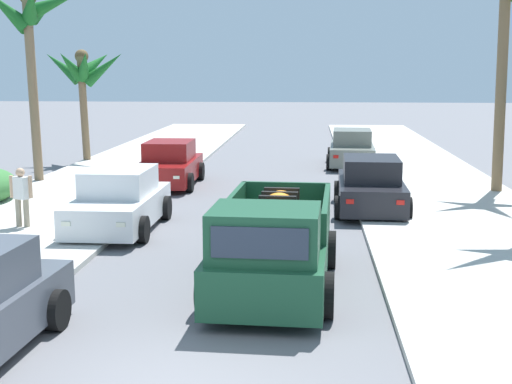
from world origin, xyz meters
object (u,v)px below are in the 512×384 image
car_left_far (169,165)px  pedestrian (21,195)px  pickup_truck (274,246)px  car_left_mid (352,149)px  palm_tree_right_fore (29,23)px  palm_tree_right_mid (83,71)px  car_left_near (371,186)px  car_right_near (119,202)px

car_left_far → pedestrian: pedestrian is taller
pickup_truck → car_left_far: size_ratio=1.24×
car_left_far → pedestrian: bearing=-107.2°
car_left_mid → pedestrian: pedestrian is taller
car_left_mid → palm_tree_right_fore: (-11.25, -5.48, 4.81)m
pickup_truck → palm_tree_right_mid: size_ratio=1.09×
pickup_truck → car_left_near: 7.83m
car_left_mid → car_left_far: (-6.57, -5.42, 0.00)m
pickup_truck → pedestrian: (-6.43, 4.20, 0.10)m
car_right_near → palm_tree_right_mid: bearing=111.2°
car_right_near → car_left_mid: same height
pickup_truck → car_right_near: (-4.09, 4.58, -0.10)m
palm_tree_right_fore → pickup_truck: bearing=-52.1°
car_left_mid → palm_tree_right_fore: bearing=-154.0°
pickup_truck → car_right_near: bearing=131.8°
pickup_truck → palm_tree_right_mid: palm_tree_right_mid is taller
car_left_near → palm_tree_right_mid: 15.16m
pedestrian → car_left_near: bearing=20.3°
palm_tree_right_fore → car_left_near: bearing=-19.3°
pickup_truck → car_left_mid: size_ratio=1.22×
car_right_near → car_left_far: size_ratio=1.00×
car_left_mid → car_right_near: bearing=-117.8°
pickup_truck → palm_tree_right_fore: 15.19m
car_right_near → car_left_far: same height
car_left_near → palm_tree_right_fore: (-11.24, 3.93, 4.81)m
palm_tree_right_fore → car_right_near: bearing=-54.9°
car_left_near → palm_tree_right_fore: bearing=160.7°
car_right_near → car_left_mid: (6.47, 12.28, 0.00)m
car_right_near → car_left_far: 6.87m
car_left_far → palm_tree_right_mid: bearing=130.1°
palm_tree_right_mid → car_left_mid: bearing=-1.0°
car_right_near → car_left_near: bearing=24.1°
palm_tree_right_mid → pickup_truck: bearing=-62.4°
car_left_near → palm_tree_right_fore: size_ratio=0.64×
palm_tree_right_fore → palm_tree_right_mid: bearing=90.5°
car_left_far → palm_tree_right_fore: bearing=-179.3°
palm_tree_right_mid → pedestrian: size_ratio=3.06×
car_right_near → palm_tree_right_mid: 13.76m
palm_tree_right_mid → pedestrian: (2.49, -12.85, -3.01)m
palm_tree_right_fore → car_left_far: bearing=0.7°
car_left_near → car_right_near: 7.07m
car_right_near → car_left_far: (-0.10, 6.86, 0.00)m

